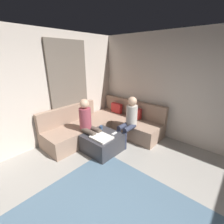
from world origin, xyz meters
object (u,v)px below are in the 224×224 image
Objects in this scene: coffee_mug at (101,128)px; person_on_couch_back at (129,119)px; sectional_couch at (106,125)px; game_remote at (114,133)px; person_on_couch_side at (88,122)px; ottoman at (102,143)px.

coffee_mug is 0.73m from person_on_couch_back.
game_remote is at bearing -32.22° from sectional_couch.
person_on_couch_side reaches higher than game_remote.
person_on_couch_back is at bearing 82.79° from game_remote.
ottoman is (0.51, -0.65, -0.07)m from sectional_couch.
ottoman is 0.58m from person_on_couch_side.
ottoman is 0.87m from person_on_couch_back.
person_on_couch_side reaches higher than ottoman.
sectional_couch is 0.59m from coffee_mug.
coffee_mug is at bearing -58.61° from sectional_couch.
person_on_couch_back is (0.24, 0.71, 0.45)m from ottoman.
person_on_couch_back is at bearing 48.90° from coffee_mug.
sectional_couch is 2.12× the size of person_on_couch_back.
game_remote is (0.69, -0.43, 0.15)m from sectional_couch.
person_on_couch_back reaches higher than coffee_mug.
person_on_couch_back is (0.75, 0.06, 0.38)m from sectional_couch.
game_remote is (0.40, 0.04, -0.04)m from coffee_mug.
game_remote is 0.67m from person_on_couch_side.
game_remote is at bearing 82.79° from person_on_couch_back.
sectional_couch is 0.83m from ottoman.
person_on_couch_back is 1.00× the size of person_on_couch_side.
sectional_couch is at bearing 4.19° from person_on_couch_back.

